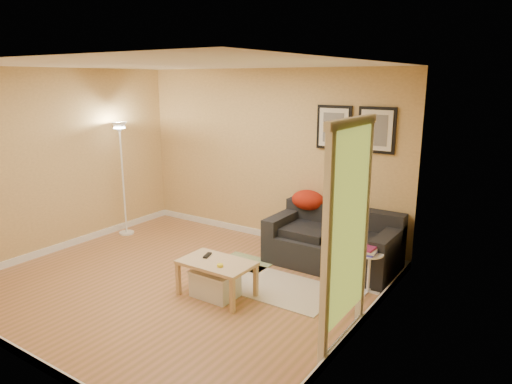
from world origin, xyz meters
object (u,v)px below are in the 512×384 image
(side_table, at_px, (369,273))
(floor_lamp, at_px, (123,182))
(coffee_table, at_px, (217,279))
(storage_bin, at_px, (215,283))
(sofa, at_px, (332,239))
(book_stack, at_px, (368,250))

(side_table, bearing_deg, floor_lamp, -177.98)
(coffee_table, xyz_separation_m, storage_bin, (-0.01, -0.02, -0.05))
(storage_bin, height_order, floor_lamp, floor_lamp)
(side_table, distance_m, floor_lamp, 4.07)
(coffee_table, height_order, floor_lamp, floor_lamp)
(sofa, distance_m, storage_bin, 1.76)
(coffee_table, height_order, storage_bin, coffee_table)
(side_table, height_order, book_stack, book_stack)
(coffee_table, bearing_deg, side_table, 57.63)
(storage_bin, xyz_separation_m, floor_lamp, (-2.59, 0.94, 0.70))
(storage_bin, distance_m, side_table, 1.80)
(coffee_table, height_order, side_table, side_table)
(coffee_table, distance_m, side_table, 1.77)
(coffee_table, relative_size, side_table, 1.74)
(book_stack, bearing_deg, floor_lamp, -156.96)
(storage_bin, bearing_deg, floor_lamp, 160.03)
(coffee_table, height_order, book_stack, book_stack)
(coffee_table, distance_m, floor_lamp, 2.83)
(coffee_table, distance_m, storage_bin, 0.06)
(sofa, xyz_separation_m, coffee_table, (-0.72, -1.57, -0.16))
(book_stack, relative_size, floor_lamp, 0.13)
(side_table, bearing_deg, coffee_table, -143.24)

